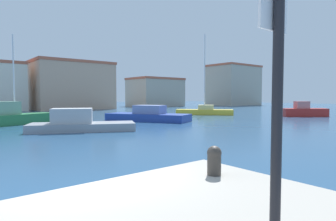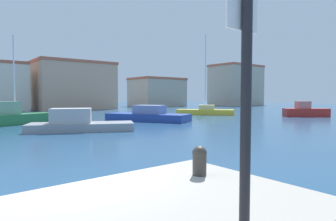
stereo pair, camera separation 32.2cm
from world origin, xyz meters
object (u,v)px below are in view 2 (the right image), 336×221
motorboat_grey_behind_lamppost (78,123)px  motorboat_blue_inner_mooring (148,116)px  sailboat_yellow_distant_east (205,111)px  motorboat_red_distant_north (305,111)px  mooring_bollard (200,159)px  sailboat_green_far_left (14,117)px

motorboat_grey_behind_lamppost → motorboat_blue_inner_mooring: motorboat_grey_behind_lamppost is taller
sailboat_yellow_distant_east → motorboat_red_distant_north: 12.17m
motorboat_grey_behind_lamppost → motorboat_red_distant_north: bearing=-7.0°
mooring_bollard → sailboat_yellow_distant_east: 32.96m
sailboat_green_far_left → motorboat_grey_behind_lamppost: (2.76, -7.91, -0.12)m
sailboat_green_far_left → sailboat_yellow_distant_east: 22.55m
sailboat_green_far_left → motorboat_grey_behind_lamppost: bearing=-70.7°
mooring_bollard → motorboat_blue_inner_mooring: 23.63m
motorboat_blue_inner_mooring → mooring_bollard: bearing=-122.1°
sailboat_green_far_left → motorboat_red_distant_north: 31.73m
sailboat_green_far_left → motorboat_grey_behind_lamppost: sailboat_green_far_left is taller
sailboat_green_far_left → sailboat_yellow_distant_east: sailboat_yellow_distant_east is taller
sailboat_green_far_left → motorboat_blue_inner_mooring: (11.34, -4.24, -0.14)m
sailboat_yellow_distant_east → motorboat_blue_inner_mooring: sailboat_yellow_distant_east is taller
motorboat_red_distant_north → motorboat_blue_inner_mooring: 19.63m
mooring_bollard → motorboat_blue_inner_mooring: (12.56, 20.00, -0.84)m
sailboat_yellow_distant_east → motorboat_red_distant_north: sailboat_yellow_distant_east is taller
sailboat_yellow_distant_east → motorboat_blue_inner_mooring: 11.53m
motorboat_red_distant_north → mooring_bollard: bearing=-157.1°
mooring_bollard → sailboat_yellow_distant_east: (23.73, 22.86, -0.86)m
sailboat_yellow_distant_east → motorboat_red_distant_north: (7.18, -9.82, 0.14)m
motorboat_grey_behind_lamppost → sailboat_yellow_distant_east: bearing=18.3°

